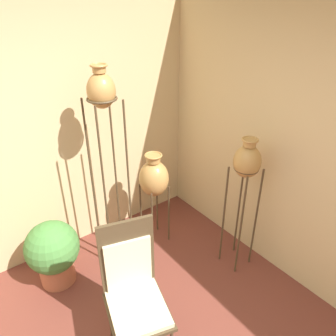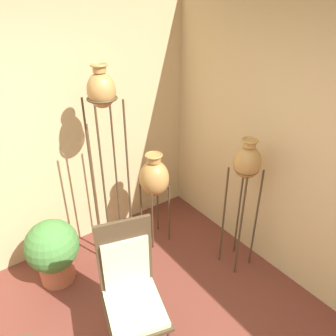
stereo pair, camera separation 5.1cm
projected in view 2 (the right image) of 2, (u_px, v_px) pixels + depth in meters
The scene contains 5 objects.
vase_stand_tall at pixel (103, 102), 2.86m from camera, with size 0.28×0.28×2.06m.
vase_stand_medium at pixel (247, 166), 2.99m from camera, with size 0.26×0.26×1.45m.
vase_stand_short at pixel (154, 178), 3.50m from camera, with size 0.32×0.32×1.11m.
chair at pixel (131, 287), 2.47m from camera, with size 0.56×0.60×1.16m.
potted_plant at pixel (53, 250), 3.18m from camera, with size 0.52×0.52×0.69m.
Camera 2 is at (-0.35, -0.97, 2.62)m, focal length 35.00 mm.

